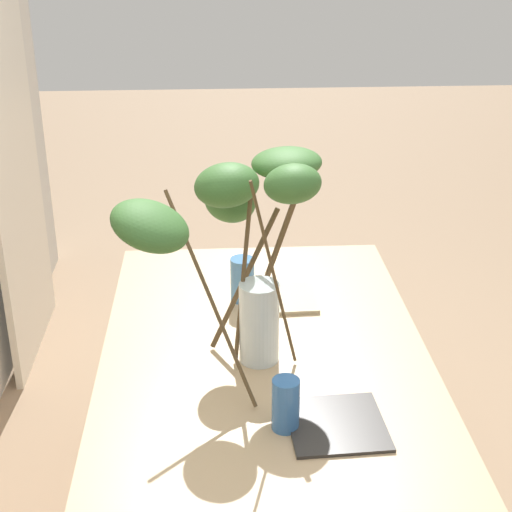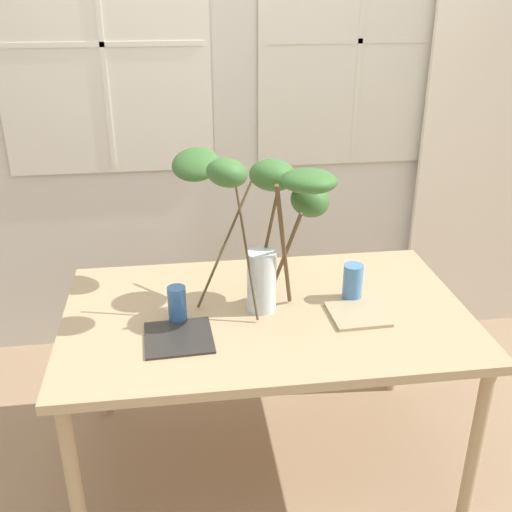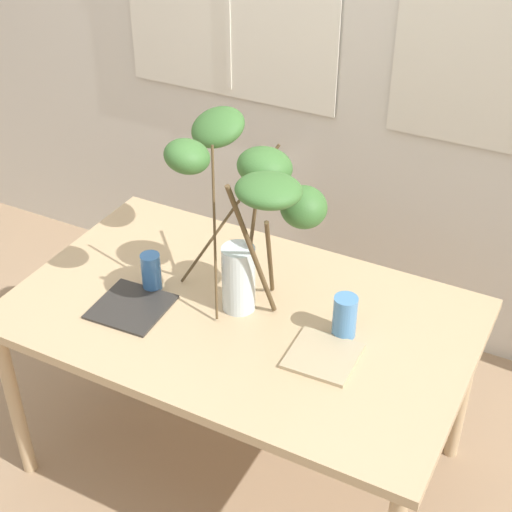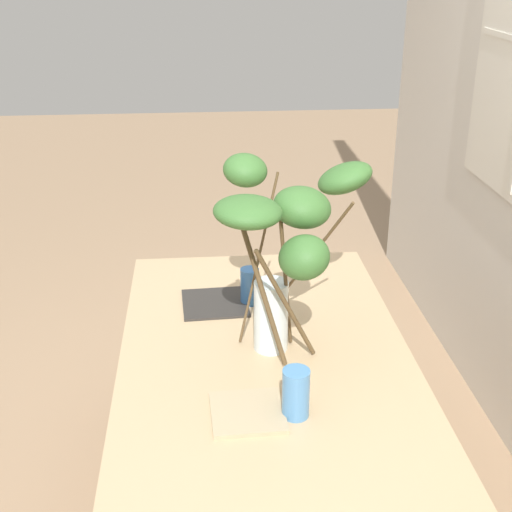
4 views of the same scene
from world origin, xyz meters
name	(u,v)px [view 3 (image 3 of 4)]	position (x,y,z in m)	size (l,w,h in m)	color
ground	(243,460)	(0.00, 0.00, 0.00)	(14.00, 14.00, 0.00)	#9E7F60
dining_table	(241,326)	(0.00, 0.00, 0.68)	(1.54, 0.95, 0.74)	tan
vase_with_branches	(248,194)	(-0.01, 0.07, 1.16)	(0.65, 0.63, 0.63)	silver
drinking_glass_blue_left	(151,272)	(-0.34, -0.02, 0.81)	(0.07, 0.07, 0.14)	#386BAD
drinking_glass_blue_right	(345,316)	(0.35, 0.05, 0.81)	(0.08, 0.08, 0.15)	#4C84BC
plate_square_left	(131,307)	(-0.34, -0.15, 0.75)	(0.24, 0.24, 0.01)	#2D2B28
plate_square_right	(323,356)	(0.34, -0.08, 0.75)	(0.21, 0.21, 0.01)	tan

